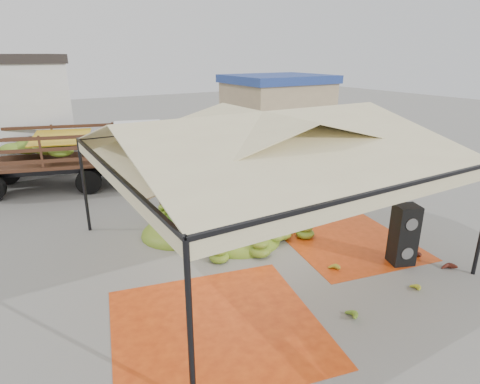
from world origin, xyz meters
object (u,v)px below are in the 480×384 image
banana_heap (236,207)px  vendor (166,186)px  speaker_stack (404,235)px  truck_right (232,137)px  truck_left (80,150)px

banana_heap → vendor: vendor is taller
banana_heap → speaker_stack: size_ratio=3.66×
vendor → truck_right: size_ratio=0.25×
speaker_stack → truck_right: size_ratio=0.27×
speaker_stack → vendor: speaker_stack is taller
vendor → truck_left: truck_left is taller
speaker_stack → truck_left: bearing=138.7°
banana_heap → truck_right: (4.13, 7.43, 0.61)m
banana_heap → truck_left: (-3.46, 7.03, 0.91)m
truck_left → truck_right: size_ratio=1.26×
vendor → truck_right: 7.11m
banana_heap → speaker_stack: speaker_stack is taller
speaker_stack → vendor: bearing=138.9°
vendor → truck_left: (-2.16, 4.16, 0.79)m
banana_heap → truck_right: truck_right is taller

